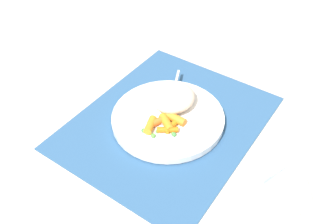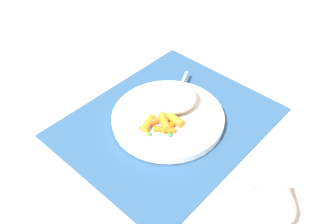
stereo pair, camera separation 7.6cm
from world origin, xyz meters
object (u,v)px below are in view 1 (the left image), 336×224
object	(u,v)px
plate	(168,118)
wine_glass	(293,178)
fork	(171,102)
carrot_portion	(165,123)
rice_mound	(173,97)

from	to	relation	value
plate	wine_glass	size ratio (longest dim) A/B	1.56
fork	wine_glass	world-z (taller)	wine_glass
wine_glass	carrot_portion	bearing A→B (deg)	-101.02
plate	fork	xyz separation A→B (m)	(-0.04, -0.02, 0.01)
wine_glass	plate	bearing A→B (deg)	-105.87
rice_mound	plate	bearing A→B (deg)	16.25
rice_mound	carrot_portion	distance (m)	0.07
plate	rice_mound	xyz separation A→B (m)	(-0.04, -0.01, 0.03)
fork	rice_mound	bearing A→B (deg)	72.77
wine_glass	fork	bearing A→B (deg)	-111.36
rice_mound	carrot_portion	bearing A→B (deg)	20.16
rice_mound	wine_glass	world-z (taller)	wine_glass
rice_mound	carrot_portion	size ratio (longest dim) A/B	1.32
plate	fork	distance (m)	0.04
plate	carrot_portion	bearing A→B (deg)	24.77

